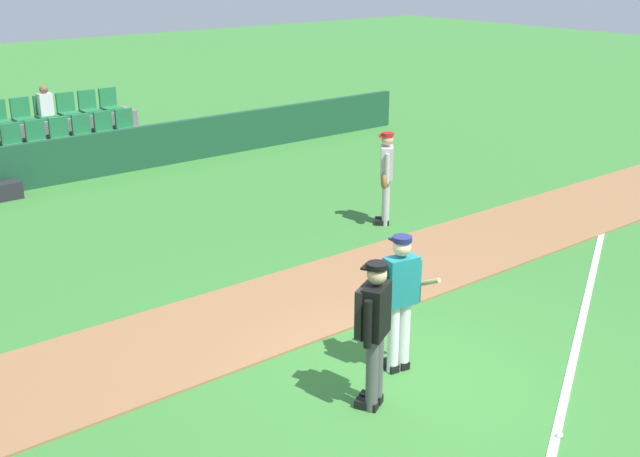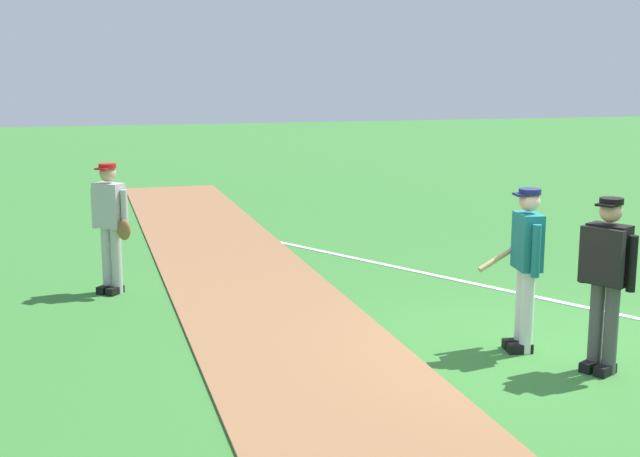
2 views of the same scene
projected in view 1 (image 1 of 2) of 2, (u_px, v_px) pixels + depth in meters
name	position (u px, v px, depth m)	size (l,w,h in m)	color
ground_plane	(401.00, 379.00, 9.61)	(80.00, 80.00, 0.00)	#387A33
infield_dirt_path	(280.00, 309.00, 11.45)	(28.00, 2.23, 0.03)	#936642
foul_line_chalk	(581.00, 324.00, 11.01)	(12.00, 0.10, 0.01)	white
dugout_fence	(56.00, 162.00, 17.44)	(20.00, 0.16, 1.01)	#19472D
stadium_bleachers	(32.00, 150.00, 18.49)	(5.55, 2.10, 1.90)	slate
batter_teal_jersey	(400.00, 298.00, 9.50)	(0.64, 0.80, 1.76)	white
umpire_home_plate	(374.00, 327.00, 8.71)	(0.54, 0.44, 1.76)	#4C4C4C
runner_grey_jersey	(386.00, 175.00, 14.70)	(0.54, 0.52, 1.76)	#B2B2B2
baseball	(560.00, 435.00, 8.43)	(0.07, 0.07, 0.07)	white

